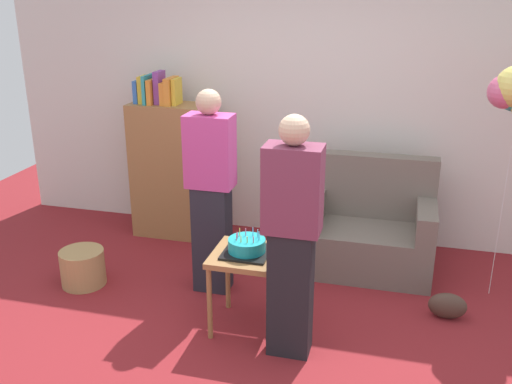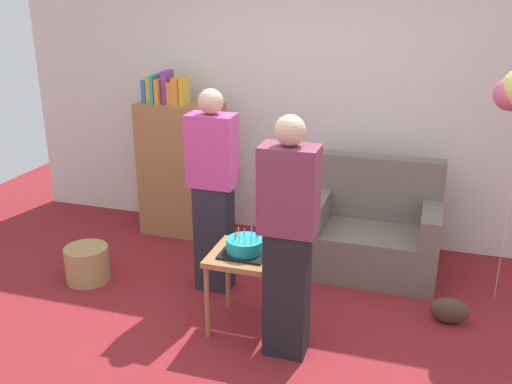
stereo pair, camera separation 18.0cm
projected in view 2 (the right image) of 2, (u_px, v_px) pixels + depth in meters
ground_plane at (248, 346)px, 3.99m from camera, size 8.00×8.00×0.00m
wall_back at (317, 98)px, 5.36m from camera, size 6.00×0.10×2.70m
couch at (372, 233)px, 4.96m from camera, size 1.10×0.70×0.96m
bookshelf at (181, 166)px, 5.59m from camera, size 0.80×0.36×1.60m
side_table at (245, 264)px, 4.06m from camera, size 0.48×0.48×0.59m
birthday_cake at (245, 246)px, 4.01m from camera, size 0.32×0.32×0.17m
person_blowing_candles at (213, 191)px, 4.49m from camera, size 0.36×0.22×1.63m
person_holding_cake at (288, 239)px, 3.65m from camera, size 0.36×0.22×1.63m
wicker_basket at (87, 264)px, 4.82m from camera, size 0.36×0.36×0.30m
handbag at (449, 310)px, 4.23m from camera, size 0.28×0.14×0.20m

